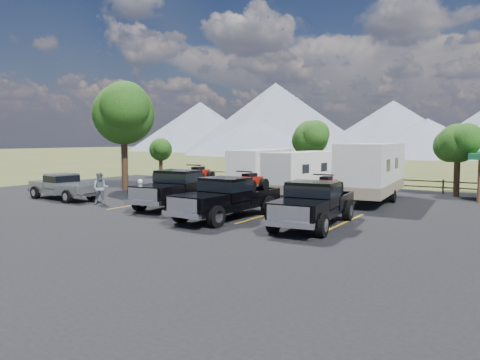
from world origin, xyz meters
The scene contains 18 objects.
ground centered at (0.00, 0.00, 0.00)m, with size 320.00×320.00×0.00m, color #495926.
asphalt_lot centered at (0.00, 3.00, 0.02)m, with size 44.00×34.00×0.04m, color black.
stall_lines centered at (0.00, 4.00, 0.04)m, with size 12.12×5.50×0.01m.
tree_big_nw centered at (-12.55, 9.03, 5.60)m, with size 5.54×5.18×7.84m.
tree_ne_a centered at (8.97, 17.01, 3.48)m, with size 3.11×2.92×4.76m.
tree_north centered at (-2.03, 19.02, 3.83)m, with size 3.46×3.24×5.25m.
tree_nw_small centered at (-16.02, 17.01, 2.78)m, with size 2.59×2.43×3.85m.
rail_fence centered at (2.00, 18.50, 0.61)m, with size 36.12×0.12×1.00m.
mountain_range centered at (-7.63, 105.98, 7.87)m, with size 209.00×71.00×20.00m.
rig_left centered at (-3.39, 4.23, 1.13)m, with size 2.90×6.95×2.26m.
rig_center centered at (0.95, 2.37, 1.08)m, with size 2.62×6.60×2.16m.
rig_right centered at (5.13, 2.68, 1.07)m, with size 2.73×6.60×2.15m.
trailer_left centered at (-3.27, 13.10, 1.59)m, with size 2.91×8.59×2.97m.
trailer_center centered at (0.66, 11.69, 1.56)m, with size 2.86×8.41×2.91m.
trailer_right centered at (5.03, 11.60, 1.85)m, with size 3.17×9.97×3.45m.
pickup_silver centered at (-11.43, 2.74, 0.88)m, with size 5.49×2.28×1.61m.
person_a centered at (-4.63, 2.38, 0.84)m, with size 0.58×0.38×1.59m, color white.
person_b centered at (-7.74, 2.40, 0.97)m, with size 0.90×0.70×1.86m, color gray.
Camera 1 is at (12.80, -15.90, 3.75)m, focal length 35.00 mm.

